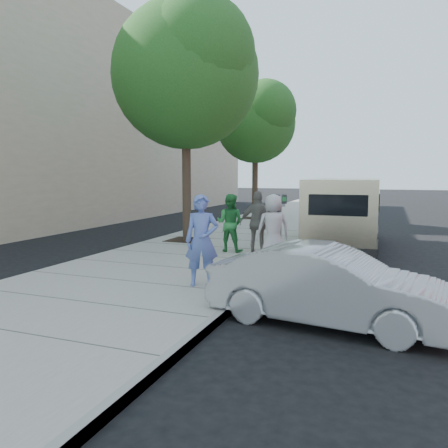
{
  "coord_description": "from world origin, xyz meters",
  "views": [
    {
      "loc": [
        3.85,
        -10.36,
        2.29
      ],
      "look_at": [
        0.15,
        -0.64,
        1.1
      ],
      "focal_mm": 35.0,
      "sensor_mm": 36.0,
      "label": 1
    }
  ],
  "objects": [
    {
      "name": "ground",
      "position": [
        0.0,
        0.0,
        0.0
      ],
      "size": [
        120.0,
        120.0,
        0.0
      ],
      "primitive_type": "plane",
      "color": "black",
      "rests_on": "ground"
    },
    {
      "name": "person_gray_shirt",
      "position": [
        1.2,
        -0.02,
        0.98
      ],
      "size": [
        0.97,
        0.87,
        1.66
      ],
      "primitive_type": "imported",
      "rotation": [
        0.0,
        0.0,
        3.67
      ],
      "color": "#B6B5B8",
      "rests_on": "sidewalk"
    },
    {
      "name": "curb_face",
      "position": [
        1.44,
        0.0,
        0.07
      ],
      "size": [
        0.12,
        60.0,
        0.16
      ],
      "primitive_type": "cube",
      "color": "gray",
      "rests_on": "ground"
    },
    {
      "name": "van",
      "position": [
        2.56,
        3.66,
        1.14
      ],
      "size": [
        2.07,
        5.84,
        2.15
      ],
      "rotation": [
        0.0,
        0.0,
        0.02
      ],
      "color": "beige",
      "rests_on": "ground"
    },
    {
      "name": "sedan",
      "position": [
        3.03,
        -3.74,
        0.6
      ],
      "size": [
        3.77,
        1.73,
        1.2
      ],
      "primitive_type": "imported",
      "rotation": [
        0.0,
        0.0,
        1.44
      ],
      "color": "#ACAFB4",
      "rests_on": "ground"
    },
    {
      "name": "person_officer",
      "position": [
        0.51,
        -2.79,
        1.03
      ],
      "size": [
        0.75,
        0.63,
        1.76
      ],
      "primitive_type": "imported",
      "rotation": [
        0.0,
        0.0,
        0.38
      ],
      "color": "#576DBA",
      "rests_on": "sidewalk"
    },
    {
      "name": "person_striped_polo",
      "position": [
        0.61,
        0.69,
        1.0
      ],
      "size": [
        1.06,
        0.61,
        1.7
      ],
      "primitive_type": "imported",
      "rotation": [
        0.0,
        0.0,
        3.35
      ],
      "color": "slate",
      "rests_on": "sidewalk"
    },
    {
      "name": "person_green_shirt",
      "position": [
        -0.27,
        0.91,
        0.95
      ],
      "size": [
        0.78,
        0.61,
        1.6
      ],
      "primitive_type": "imported",
      "rotation": [
        0.0,
        0.0,
        3.13
      ],
      "color": "#2B833B",
      "rests_on": "sidewalk"
    },
    {
      "name": "parking_meter",
      "position": [
        1.08,
        1.25,
        1.3
      ],
      "size": [
        0.35,
        0.19,
        1.59
      ],
      "rotation": [
        0.0,
        0.0,
        0.26
      ],
      "color": "gray",
      "rests_on": "sidewalk"
    },
    {
      "name": "tree_far",
      "position": [
        -2.25,
        10.0,
        4.88
      ],
      "size": [
        3.92,
        3.8,
        6.49
      ],
      "color": "black",
      "rests_on": "sidewalk"
    },
    {
      "name": "sidewalk",
      "position": [
        -1.0,
        0.0,
        0.07
      ],
      "size": [
        5.0,
        60.0,
        0.15
      ],
      "primitive_type": "cube",
      "color": "gray",
      "rests_on": "ground"
    },
    {
      "name": "tree_near",
      "position": [
        -2.25,
        2.4,
        5.55
      ],
      "size": [
        4.62,
        4.6,
        7.53
      ],
      "color": "black",
      "rests_on": "sidewalk"
    }
  ]
}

